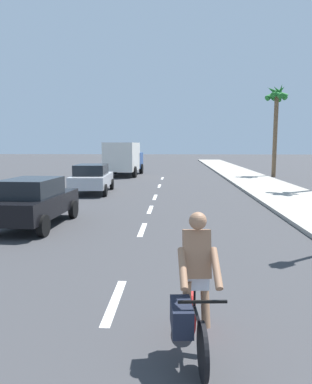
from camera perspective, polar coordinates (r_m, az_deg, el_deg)
ground_plane at (r=19.15m, az=0.02°, el=-0.38°), size 160.00×160.00×0.00m
sidewalk_strip at (r=21.84m, az=18.06°, el=0.42°), size 3.60×80.00×0.14m
lane_stripe_2 at (r=6.39m, az=-6.59°, el=-16.83°), size 0.16×1.80×0.01m
lane_stripe_3 at (r=11.27m, az=-2.17°, el=-5.98°), size 0.16×1.80×0.01m
lane_stripe_4 at (r=14.68m, az=-0.92°, el=-2.79°), size 0.16×1.80×0.01m
lane_stripe_5 at (r=18.09m, az=-0.16°, el=-0.83°), size 0.16×1.80×0.01m
lane_stripe_6 at (r=23.05m, az=0.54°, el=0.98°), size 0.16×1.80×0.01m
lane_stripe_7 at (r=28.26m, az=1.01°, el=2.19°), size 0.16×1.80×0.01m
cyclist at (r=4.64m, az=5.96°, el=-15.40°), size 0.65×1.71×1.82m
parked_car_black at (r=12.24m, az=-18.79°, el=-1.33°), size 1.97×4.00×1.57m
parked_car_silver at (r=19.97m, az=-10.13°, el=2.26°), size 2.17×4.37×1.57m
delivery_truck at (r=30.88m, az=-5.13°, el=5.41°), size 2.90×6.34×2.80m
palm_tree_distant at (r=31.05m, az=18.60°, el=13.18°), size 1.98×1.83×7.47m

